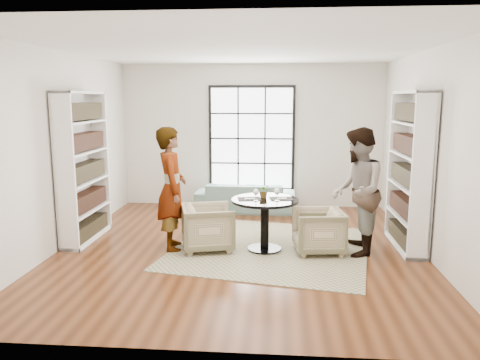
# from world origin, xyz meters

# --- Properties ---
(ground) EXTENTS (6.00, 6.00, 0.00)m
(ground) POSITION_xyz_m (0.00, 0.00, 0.00)
(ground) COLOR brown
(room_shell) EXTENTS (6.00, 6.01, 6.00)m
(room_shell) POSITION_xyz_m (0.00, 0.54, 1.26)
(room_shell) COLOR silver
(room_shell) RESTS_ON ground
(rug) EXTENTS (3.38, 3.38, 0.01)m
(rug) POSITION_xyz_m (0.47, 0.05, 0.01)
(rug) COLOR tan
(rug) RESTS_ON ground
(pedestal_table) EXTENTS (1.01, 1.01, 0.80)m
(pedestal_table) POSITION_xyz_m (0.38, -0.06, 0.58)
(pedestal_table) COLOR black
(pedestal_table) RESTS_ON ground
(sofa) EXTENTS (2.03, 0.84, 0.59)m
(sofa) POSITION_xyz_m (-0.09, 2.45, 0.29)
(sofa) COLOR slate
(sofa) RESTS_ON ground
(armchair_left) EXTENTS (0.93, 0.92, 0.70)m
(armchair_left) POSITION_xyz_m (-0.49, -0.08, 0.35)
(armchair_left) COLOR #B6B482
(armchair_left) RESTS_ON ground
(armchair_right) EXTENTS (0.80, 0.78, 0.66)m
(armchair_right) POSITION_xyz_m (1.18, -0.09, 0.33)
(armchair_right) COLOR gray
(armchair_right) RESTS_ON ground
(person_left) EXTENTS (0.60, 0.77, 1.87)m
(person_left) POSITION_xyz_m (-1.04, -0.08, 0.94)
(person_left) COLOR gray
(person_left) RESTS_ON ground
(person_right) EXTENTS (0.81, 0.99, 1.88)m
(person_right) POSITION_xyz_m (1.73, -0.09, 0.94)
(person_right) COLOR gray
(person_right) RESTS_ON ground
(placemat_left) EXTENTS (0.38, 0.31, 0.01)m
(placemat_left) POSITION_xyz_m (0.14, -0.08, 0.80)
(placemat_left) COLOR #262421
(placemat_left) RESTS_ON pedestal_table
(placemat_right) EXTENTS (0.38, 0.31, 0.01)m
(placemat_right) POSITION_xyz_m (0.62, -0.03, 0.80)
(placemat_right) COLOR #262421
(placemat_right) RESTS_ON pedestal_table
(cutlery_left) EXTENTS (0.17, 0.24, 0.01)m
(cutlery_left) POSITION_xyz_m (0.14, -0.08, 0.81)
(cutlery_left) COLOR silver
(cutlery_left) RESTS_ON placemat_left
(cutlery_right) EXTENTS (0.17, 0.24, 0.01)m
(cutlery_right) POSITION_xyz_m (0.62, -0.03, 0.81)
(cutlery_right) COLOR silver
(cutlery_right) RESTS_ON placemat_right
(wine_glass_left) EXTENTS (0.08, 0.08, 0.18)m
(wine_glass_left) POSITION_xyz_m (0.25, -0.21, 0.93)
(wine_glass_left) COLOR silver
(wine_glass_left) RESTS_ON pedestal_table
(wine_glass_right) EXTENTS (0.09, 0.09, 0.19)m
(wine_glass_right) POSITION_xyz_m (0.56, -0.18, 0.94)
(wine_glass_right) COLOR silver
(wine_glass_right) RESTS_ON pedestal_table
(flower_centerpiece) EXTENTS (0.20, 0.17, 0.21)m
(flower_centerpiece) POSITION_xyz_m (0.36, 0.02, 0.91)
(flower_centerpiece) COLOR gray
(flower_centerpiece) RESTS_ON pedestal_table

